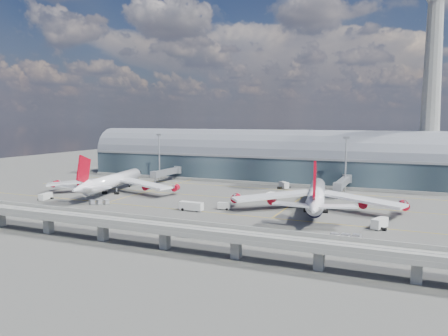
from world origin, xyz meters
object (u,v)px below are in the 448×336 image
at_px(service_truck_0, 46,196).
at_px(service_truck_3, 380,223).
at_px(floodlight_mast_left, 159,156).
at_px(cargo_train_0, 99,202).
at_px(service_truck_5, 284,185).
at_px(service_truck_2, 191,206).
at_px(airliner_left, 112,181).
at_px(cargo_train_2, 346,237).
at_px(service_truck_1, 224,206).
at_px(floodlight_mast_right, 346,163).
at_px(service_truck_4, 270,196).
at_px(cargo_train_1, 171,231).
at_px(control_tower, 432,81).
at_px(airliner_right, 316,196).

distance_m(service_truck_0, service_truck_3, 131.69).
bearing_deg(service_truck_0, floodlight_mast_left, 67.33).
distance_m(floodlight_mast_left, service_truck_0, 72.32).
relative_size(service_truck_0, cargo_train_0, 0.90).
bearing_deg(service_truck_5, service_truck_2, -145.63).
xyz_separation_m(airliner_left, cargo_train_2, (108.63, -37.39, -4.70)).
bearing_deg(service_truck_1, service_truck_0, 89.46).
relative_size(floodlight_mast_right, service_truck_2, 2.81).
relative_size(floodlight_mast_right, service_truck_0, 3.56).
bearing_deg(service_truck_3, service_truck_4, 164.08).
xyz_separation_m(service_truck_1, service_truck_3, (55.49, -7.37, 0.34)).
xyz_separation_m(airliner_left, cargo_train_0, (11.64, -22.94, -4.74)).
height_order(service_truck_3, cargo_train_1, service_truck_3).
relative_size(service_truck_0, service_truck_4, 1.41).
relative_size(service_truck_4, cargo_train_0, 0.64).
xyz_separation_m(service_truck_2, cargo_train_2, (57.99, -18.40, -0.71)).
relative_size(service_truck_2, cargo_train_1, 0.69).
bearing_deg(airliner_left, service_truck_0, -134.51).
height_order(service_truck_3, service_truck_4, service_truck_3).
bearing_deg(floodlight_mast_right, service_truck_2, -125.09).
relative_size(control_tower, service_truck_5, 15.42).
bearing_deg(service_truck_4, service_truck_0, -152.36).
bearing_deg(airliner_left, control_tower, 17.59).
relative_size(airliner_right, service_truck_5, 10.01).
xyz_separation_m(service_truck_0, service_truck_2, (66.02, 5.02, 0.24)).
height_order(airliner_left, service_truck_3, airliner_left).
height_order(floodlight_mast_right, service_truck_3, floodlight_mast_right).
xyz_separation_m(floodlight_mast_right, cargo_train_0, (-84.86, -69.22, -12.67)).
distance_m(service_truck_3, cargo_train_2, 19.62).
bearing_deg(control_tower, service_truck_0, -146.21).
bearing_deg(service_truck_3, airliner_right, 163.34).
bearing_deg(cargo_train_2, airliner_right, 36.43).
distance_m(floodlight_mast_right, cargo_train_0, 110.24).
bearing_deg(floodlight_mast_left, service_truck_2, -50.32).
distance_m(service_truck_4, cargo_train_2, 65.05).
bearing_deg(service_truck_3, service_truck_5, 147.89).
xyz_separation_m(floodlight_mast_left, floodlight_mast_right, (100.00, 0.00, 0.00)).
xyz_separation_m(service_truck_3, service_truck_4, (-45.92, 34.48, -0.22)).
xyz_separation_m(control_tower, service_truck_5, (-63.84, -28.91, -50.00)).
relative_size(floodlight_mast_left, cargo_train_0, 3.21).
distance_m(airliner_left, service_truck_5, 81.56).
height_order(control_tower, service_truck_2, control_tower).
xyz_separation_m(airliner_left, service_truck_2, (50.64, -18.99, -3.99)).
bearing_deg(service_truck_0, service_truck_4, 11.50).
distance_m(service_truck_5, cargo_train_2, 92.35).
bearing_deg(service_truck_2, cargo_train_1, -161.02).
xyz_separation_m(control_tower, cargo_train_1, (-70.89, -124.95, -50.72)).
height_order(control_tower, cargo_train_2, control_tower).
relative_size(service_truck_1, cargo_train_1, 0.37).
bearing_deg(service_truck_4, floodlight_mast_left, 160.22).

